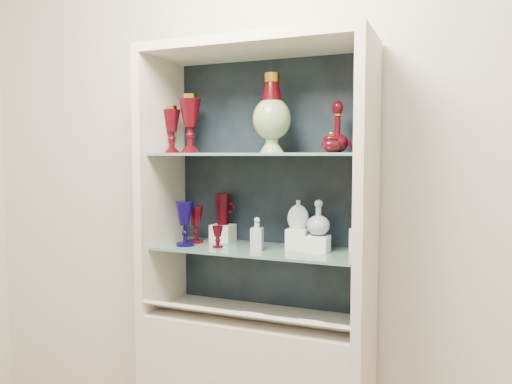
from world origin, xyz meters
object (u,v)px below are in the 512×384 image
at_px(lidded_bowl, 331,142).
at_px(ruby_goblet_small, 218,237).
at_px(enamel_urn, 272,113).
at_px(ruby_goblet_tall, 196,224).
at_px(clear_square_bottle, 257,234).
at_px(ruby_decanter_a, 337,124).
at_px(ruby_pitcher, 223,209).
at_px(pedestal_lamp_left, 172,130).
at_px(flat_flask, 298,214).
at_px(cobalt_goblet, 185,224).
at_px(clear_round_decanter, 318,219).
at_px(pedestal_lamp_right, 190,124).
at_px(cameo_medallion, 361,214).
at_px(ruby_decanter_b, 360,128).

distance_m(lidded_bowl, ruby_goblet_small, 0.66).
distance_m(enamel_urn, ruby_goblet_tall, 0.63).
relative_size(enamel_urn, clear_square_bottle, 2.34).
bearing_deg(ruby_decanter_a, ruby_pitcher, 173.60).
height_order(pedestal_lamp_left, flat_flask, pedestal_lamp_left).
bearing_deg(clear_square_bottle, cobalt_goblet, -176.74).
xyz_separation_m(enamel_urn, clear_square_bottle, (-0.05, -0.05, -0.52)).
distance_m(lidded_bowl, cobalt_goblet, 0.76).
relative_size(ruby_decanter_a, clear_square_bottle, 1.68).
xyz_separation_m(ruby_pitcher, clear_round_decanter, (0.49, -0.09, -0.01)).
bearing_deg(pedestal_lamp_right, ruby_decanter_a, 2.33).
xyz_separation_m(cobalt_goblet, flat_flask, (0.50, 0.11, 0.05)).
bearing_deg(flat_flask, pedestal_lamp_right, 162.75).
relative_size(clear_round_decanter, cameo_medallion, 1.18).
height_order(ruby_decanter_b, cobalt_goblet, ruby_decanter_b).
bearing_deg(ruby_pitcher, clear_square_bottle, -36.84).
xyz_separation_m(lidded_bowl, cameo_medallion, (0.09, 0.16, -0.30)).
bearing_deg(enamel_urn, flat_flask, 21.52).
xyz_separation_m(ruby_pitcher, flat_flask, (0.39, -0.06, 0.00)).
bearing_deg(cameo_medallion, ruby_pitcher, -164.52).
xyz_separation_m(ruby_decanter_b, ruby_goblet_tall, (-0.76, -0.02, -0.43)).
bearing_deg(ruby_pitcher, clear_round_decanter, -13.99).
bearing_deg(enamel_urn, cobalt_goblet, -170.26).
relative_size(lidded_bowl, ruby_pitcher, 0.58).
height_order(clear_round_decanter, cameo_medallion, cameo_medallion).
distance_m(pedestal_lamp_right, ruby_goblet_tall, 0.47).
bearing_deg(pedestal_lamp_right, ruby_goblet_tall, 0.59).
bearing_deg(pedestal_lamp_right, pedestal_lamp_left, -178.32).
xyz_separation_m(pedestal_lamp_left, pedestal_lamp_right, (0.10, 0.00, 0.02)).
bearing_deg(flat_flask, ruby_pitcher, 150.54).
bearing_deg(flat_flask, ruby_goblet_small, 175.01).
xyz_separation_m(ruby_goblet_tall, clear_square_bottle, (0.34, -0.06, -0.01)).
height_order(pedestal_lamp_right, ruby_pitcher, pedestal_lamp_right).
relative_size(ruby_goblet_tall, clear_square_bottle, 1.20).
distance_m(ruby_decanter_a, clear_round_decanter, 0.41).
relative_size(enamel_urn, lidded_bowl, 3.92).
xyz_separation_m(pedestal_lamp_right, lidded_bowl, (0.68, -0.08, -0.09)).
relative_size(pedestal_lamp_left, cobalt_goblet, 1.09).
height_order(ruby_decanter_a, ruby_goblet_tall, ruby_decanter_a).
xyz_separation_m(flat_flask, clear_round_decanter, (0.10, -0.02, -0.01)).
distance_m(pedestal_lamp_right, ruby_goblet_small, 0.54).
xyz_separation_m(lidded_bowl, ruby_goblet_small, (-0.51, 0.01, -0.42)).
relative_size(enamel_urn, ruby_decanter_b, 1.70).
xyz_separation_m(ruby_decanter_b, lidded_bowl, (-0.10, -0.10, -0.06)).
height_order(ruby_pitcher, clear_square_bottle, ruby_pitcher).
bearing_deg(flat_flask, pedestal_lamp_left, 162.54).
distance_m(pedestal_lamp_right, cameo_medallion, 0.87).
relative_size(pedestal_lamp_right, clear_square_bottle, 1.87).
relative_size(ruby_decanter_b, lidded_bowl, 2.31).
xyz_separation_m(ruby_decanter_b, clear_square_bottle, (-0.42, -0.09, -0.45)).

